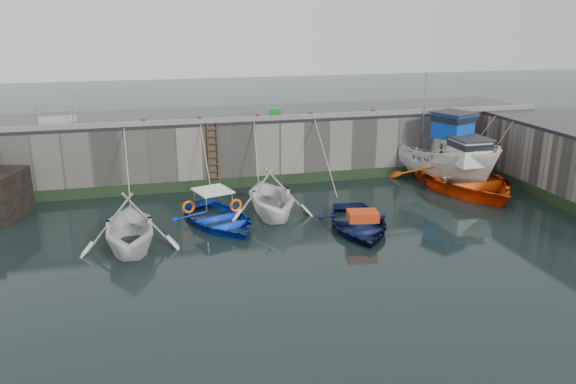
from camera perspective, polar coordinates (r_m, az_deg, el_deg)
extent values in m
plane|color=black|center=(18.00, 2.82, -8.39)|extent=(120.00, 120.00, 0.00)
cube|color=slate|center=(29.09, -4.29, 4.81)|extent=(30.00, 5.00, 3.00)
cube|color=black|center=(28.79, -4.37, 7.88)|extent=(30.00, 5.00, 0.16)
cube|color=slate|center=(26.48, -3.49, 7.45)|extent=(30.00, 0.30, 0.20)
cube|color=black|center=(26.98, -3.30, 1.08)|extent=(30.00, 0.08, 0.50)
cylinder|color=#3F1E0F|center=(26.28, -8.10, 3.54)|extent=(0.07, 0.07, 3.20)
cylinder|color=#3F1E0F|center=(26.33, -7.14, 3.60)|extent=(0.07, 0.07, 3.20)
cube|color=#3F1E0F|center=(26.64, -7.50, 0.74)|extent=(0.44, 0.06, 0.05)
cube|color=#3F1E0F|center=(26.55, -7.53, 1.42)|extent=(0.44, 0.06, 0.05)
cube|color=#3F1E0F|center=(26.46, -7.55, 2.11)|extent=(0.44, 0.06, 0.05)
cube|color=#3F1E0F|center=(26.38, -7.58, 2.80)|extent=(0.44, 0.06, 0.05)
cube|color=#3F1E0F|center=(26.29, -7.61, 3.50)|extent=(0.44, 0.06, 0.05)
cube|color=#3F1E0F|center=(26.22, -7.64, 4.20)|extent=(0.44, 0.06, 0.05)
cube|color=#3F1E0F|center=(26.15, -7.67, 4.90)|extent=(0.44, 0.06, 0.05)
cube|color=#3F1E0F|center=(26.08, -7.70, 5.61)|extent=(0.44, 0.06, 0.05)
cube|color=#3F1E0F|center=(26.01, -7.73, 6.32)|extent=(0.44, 0.06, 0.05)
imported|color=silver|center=(20.71, -15.66, -5.49)|extent=(3.79, 4.37, 2.27)
imported|color=#0C33B5|center=(22.39, -7.01, -3.19)|extent=(4.51, 5.36, 0.95)
imported|color=white|center=(23.18, -1.76, -2.33)|extent=(3.75, 4.33, 2.27)
imported|color=#090F39|center=(21.89, 7.09, -3.68)|extent=(3.91, 4.96, 0.93)
imported|color=white|center=(28.90, 15.14, 3.00)|extent=(4.92, 7.09, 2.56)
cube|color=#0C3CB9|center=(28.15, 16.41, 6.46)|extent=(1.88, 1.93, 1.20)
cube|color=black|center=(28.09, 16.47, 7.16)|extent=(1.96, 2.01, 0.28)
cube|color=#262628|center=(28.05, 16.52, 7.74)|extent=(2.14, 2.19, 0.08)
cylinder|color=#A5A8AD|center=(29.09, 13.70, 8.81)|extent=(0.08, 0.08, 3.00)
imported|color=#FF4A0D|center=(28.16, 17.01, 1.42)|extent=(5.58, 7.71, 1.58)
cube|color=silver|center=(27.33, 17.92, 3.88)|extent=(1.43, 1.53, 1.20)
cube|color=black|center=(27.26, 17.99, 4.60)|extent=(1.49, 1.59, 0.28)
cube|color=#262628|center=(27.20, 18.04, 5.19)|extent=(1.63, 1.73, 0.08)
cylinder|color=#A5A8AD|center=(28.64, 16.16, 6.48)|extent=(0.08, 0.08, 3.00)
cube|color=#188726|center=(28.29, -1.32, 8.21)|extent=(0.66, 0.56, 0.28)
cylinder|color=#A5A8AD|center=(26.83, -24.21, 6.96)|extent=(0.05, 0.05, 1.00)
cylinder|color=#A5A8AD|center=(26.61, -21.02, 7.26)|extent=(0.05, 0.05, 1.00)
cylinder|color=#A5A8AD|center=(26.64, -22.73, 8.08)|extent=(1.50, 0.05, 0.05)
cube|color=gray|center=(27.26, -22.38, 6.45)|extent=(1.60, 0.35, 0.18)
cube|color=gray|center=(27.58, -22.33, 6.95)|extent=(1.60, 0.35, 0.18)
cylinder|color=#3F1E0F|center=(26.13, -14.44, 6.89)|extent=(0.18, 0.18, 0.28)
cylinder|color=#3F1E0F|center=(26.23, -8.95, 7.27)|extent=(0.18, 0.18, 0.28)
cylinder|color=#3F1E0F|center=(26.60, -3.10, 7.60)|extent=(0.18, 0.18, 0.28)
cylinder|color=#3F1E0F|center=(27.21, 2.32, 7.83)|extent=(0.18, 0.18, 0.28)
cylinder|color=#3F1E0F|center=(28.27, 8.62, 8.01)|extent=(0.18, 0.18, 0.28)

